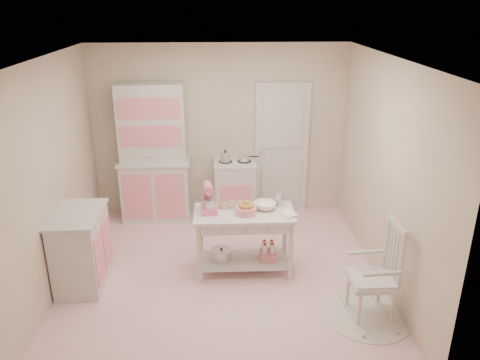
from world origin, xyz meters
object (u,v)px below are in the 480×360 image
(hutch, at_px, (153,154))
(rocking_chair, at_px, (373,272))
(work_table, at_px, (244,242))
(bread_basket, at_px, (246,210))
(stove, at_px, (235,190))
(base_cabinet, at_px, (81,249))
(stand_mixer, at_px, (209,199))

(hutch, bearing_deg, rocking_chair, -44.97)
(hutch, distance_m, work_table, 2.10)
(bread_basket, bearing_deg, work_table, 111.80)
(rocking_chair, relative_size, bread_basket, 4.40)
(stove, distance_m, work_table, 1.51)
(stove, distance_m, rocking_chair, 2.82)
(stove, xyz_separation_m, work_table, (0.06, -1.51, -0.06))
(base_cabinet, bearing_deg, bread_basket, 4.39)
(hutch, height_order, base_cabinet, hutch)
(hutch, relative_size, base_cabinet, 2.26)
(hutch, height_order, stand_mixer, hutch)
(hutch, relative_size, rocking_chair, 1.89)
(stand_mixer, bearing_deg, hutch, 110.41)
(stove, bearing_deg, stand_mixer, -103.66)
(work_table, bearing_deg, rocking_chair, -37.24)
(bread_basket, bearing_deg, base_cabinet, -175.61)
(stand_mixer, bearing_deg, work_table, -10.83)
(hutch, xyz_separation_m, rocking_chair, (2.54, -2.53, -0.49))
(base_cabinet, xyz_separation_m, bread_basket, (1.93, 0.15, 0.39))
(stove, bearing_deg, work_table, -87.82)
(base_cabinet, bearing_deg, stand_mixer, 8.33)
(hutch, bearing_deg, base_cabinet, -110.34)
(rocking_chair, height_order, work_table, rocking_chair)
(bread_basket, bearing_deg, stand_mixer, 170.96)
(rocking_chair, xyz_separation_m, work_table, (-1.28, 0.97, -0.15))
(rocking_chair, xyz_separation_m, bread_basket, (-1.26, 0.92, 0.30))
(work_table, bearing_deg, stand_mixer, 177.27)
(hutch, distance_m, stand_mixer, 1.76)
(work_table, relative_size, bread_basket, 4.80)
(base_cabinet, height_order, work_table, base_cabinet)
(rocking_chair, xyz_separation_m, stand_mixer, (-1.70, 0.99, 0.42))
(stand_mixer, bearing_deg, base_cabinet, -179.77)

